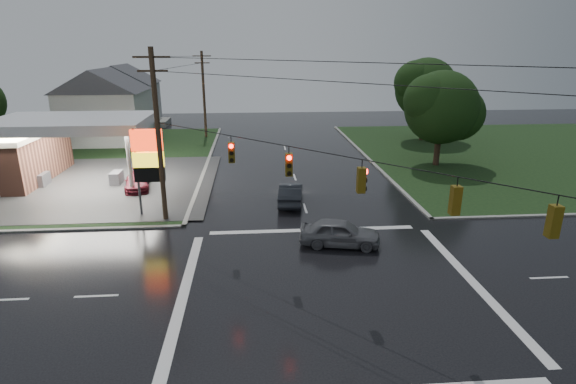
{
  "coord_description": "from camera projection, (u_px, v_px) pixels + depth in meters",
  "views": [
    {
      "loc": [
        -3.58,
        -18.89,
        11.01
      ],
      "look_at": [
        -1.65,
        5.65,
        3.0
      ],
      "focal_mm": 28.0,
      "sensor_mm": 36.0,
      "label": 1
    }
  ],
  "objects": [
    {
      "name": "ground",
      "position": [
        331.0,
        287.0,
        21.58
      ],
      "size": [
        120.0,
        120.0,
        0.0
      ],
      "primitive_type": "plane",
      "color": "black",
      "rests_on": "ground"
    },
    {
      "name": "grass_nw",
      "position": [
        26.0,
        163.0,
        44.27
      ],
      "size": [
        36.0,
        36.0,
        0.08
      ],
      "primitive_type": "cube",
      "color": "black",
      "rests_on": "ground"
    },
    {
      "name": "grass_ne",
      "position": [
        530.0,
        154.0,
        48.16
      ],
      "size": [
        36.0,
        36.0,
        0.08
      ],
      "primitive_type": "cube",
      "color": "black",
      "rests_on": "ground"
    },
    {
      "name": "pylon_sign",
      "position": [
        148.0,
        158.0,
        29.51
      ],
      "size": [
        2.0,
        0.35,
        6.0
      ],
      "color": "#59595E",
      "rests_on": "ground"
    },
    {
      "name": "utility_pole_nw",
      "position": [
        158.0,
        135.0,
        28.1
      ],
      "size": [
        2.2,
        0.32,
        11.0
      ],
      "color": "#382619",
      "rests_on": "ground"
    },
    {
      "name": "utility_pole_n",
      "position": [
        204.0,
        94.0,
        55.2
      ],
      "size": [
        2.2,
        0.32,
        10.5
      ],
      "color": "#382619",
      "rests_on": "ground"
    },
    {
      "name": "traffic_signals",
      "position": [
        336.0,
        155.0,
        19.56
      ],
      "size": [
        26.87,
        26.87,
        1.47
      ],
      "color": "black",
      "rests_on": "ground"
    },
    {
      "name": "house_near",
      "position": [
        104.0,
        105.0,
        52.78
      ],
      "size": [
        11.05,
        8.48,
        8.6
      ],
      "color": "silver",
      "rests_on": "ground"
    },
    {
      "name": "house_far",
      "position": [
        123.0,
        95.0,
        64.08
      ],
      "size": [
        11.05,
        8.48,
        8.6
      ],
      "color": "silver",
      "rests_on": "ground"
    },
    {
      "name": "tree_ne_near",
      "position": [
        443.0,
        108.0,
        41.77
      ],
      "size": [
        7.99,
        6.8,
        8.98
      ],
      "color": "black",
      "rests_on": "ground"
    },
    {
      "name": "tree_ne_far",
      "position": [
        427.0,
        89.0,
        53.18
      ],
      "size": [
        8.46,
        7.2,
        9.8
      ],
      "color": "black",
      "rests_on": "ground"
    },
    {
      "name": "car_north",
      "position": [
        291.0,
        193.0,
        32.85
      ],
      "size": [
        2.23,
        4.83,
        1.53
      ],
      "primitive_type": "imported",
      "rotation": [
        0.0,
        0.0,
        3.01
      ],
      "color": "black",
      "rests_on": "ground"
    },
    {
      "name": "car_crossing",
      "position": [
        340.0,
        233.0,
        25.83
      ],
      "size": [
        4.9,
        2.75,
        1.58
      ],
      "primitive_type": "imported",
      "rotation": [
        0.0,
        0.0,
        1.37
      ],
      "color": "slate",
      "rests_on": "ground"
    },
    {
      "name": "car_pump",
      "position": [
        137.0,
        181.0,
        36.19
      ],
      "size": [
        2.62,
        4.71,
        1.29
      ],
      "primitive_type": "imported",
      "rotation": [
        0.0,
        0.0,
        0.19
      ],
      "color": "maroon",
      "rests_on": "ground"
    }
  ]
}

